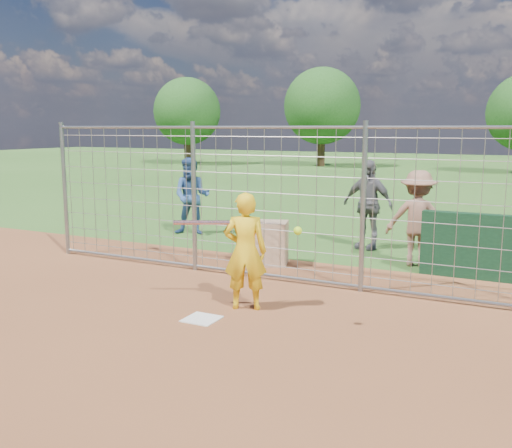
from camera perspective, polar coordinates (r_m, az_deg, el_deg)
The scene contains 11 objects.
ground at distance 7.79m, azimuth -4.66°, elevation -9.10°, with size 100.00×100.00×0.00m, color #2D591E.
infield_dirt at distance 5.64m, azimuth -21.36°, elevation -17.28°, with size 18.00×18.00×0.00m, color brown.
home_plate at distance 7.62m, azimuth -5.45°, elevation -9.45°, with size 0.43×0.43×0.02m, color silver.
dugout_wall at distance 10.10m, azimuth 23.49°, elevation -2.29°, with size 2.60×0.20×1.10m, color #11381E.
batter at distance 7.83m, azimuth -1.09°, elevation -2.75°, with size 0.60×0.39×1.63m, color yellow.
bystander_a at distance 13.45m, azimuth -6.43°, elevation 2.77°, with size 0.88×0.68×1.81m, color navy.
bystander_b at distance 11.99m, azimuth 11.09°, elevation 1.93°, with size 1.09×0.45×1.85m, color #59595E.
bystander_c at distance 10.71m, azimuth 15.85°, elevation 0.53°, with size 1.12×0.65×1.74m, color #8B5F4B.
equipment_bin at distance 10.47m, azimuth 0.93°, elevation -1.92°, with size 0.80×0.55×0.80m, color tan.
equipment_in_play at distance 7.57m, azimuth -3.05°, elevation -0.04°, with size 1.92×0.54×0.13m.
backstop_fence at distance 9.23m, azimuth 1.65°, elevation 1.92°, with size 9.08×0.08×2.60m.
Camera 1 is at (3.84, -6.30, 2.50)m, focal length 40.00 mm.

